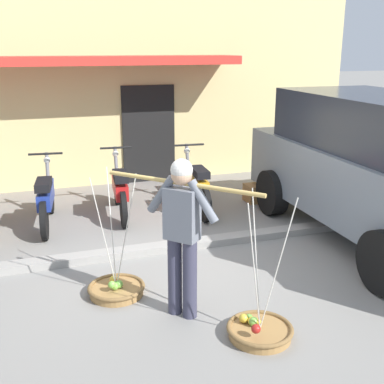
{
  "coord_description": "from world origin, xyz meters",
  "views": [
    {
      "loc": [
        -1.89,
        -5.39,
        2.73
      ],
      "look_at": [
        0.15,
        0.6,
        0.85
      ],
      "focal_mm": 45.58,
      "sensor_mm": 36.0,
      "label": 1
    }
  ],
  "objects": [
    {
      "name": "ground_plane",
      "position": [
        0.0,
        0.0,
        0.0
      ],
      "size": [
        90.0,
        90.0,
        0.0
      ],
      "primitive_type": "plane",
      "color": "gray"
    },
    {
      "name": "sidewalk_curb",
      "position": [
        0.0,
        0.7,
        0.05
      ],
      "size": [
        20.0,
        0.24,
        0.1
      ],
      "primitive_type": "cube",
      "color": "gray",
      "rests_on": "ground"
    },
    {
      "name": "fruit_vendor",
      "position": [
        -0.5,
        -0.99,
        0.98
      ],
      "size": [
        1.21,
        1.34,
        1.7
      ],
      "color": "#38384C",
      "rests_on": "ground"
    },
    {
      "name": "fruit_basket_left_side",
      "position": [
        0.09,
        -1.64,
        0.08
      ],
      "size": [
        0.66,
        0.66,
        1.45
      ],
      "color": "#9E7542",
      "rests_on": "ground"
    },
    {
      "name": "fruit_basket_right_side",
      "position": [
        -1.08,
        -0.34,
        0.08
      ],
      "size": [
        0.66,
        0.66,
        1.45
      ],
      "color": "#9E7542",
      "rests_on": "ground"
    },
    {
      "name": "motorcycle_second_in_row",
      "position": [
        -1.7,
        2.26,
        0.45
      ],
      "size": [
        0.54,
        1.82,
        1.09
      ],
      "color": "black",
      "rests_on": "ground"
    },
    {
      "name": "motorcycle_third_in_row",
      "position": [
        -0.52,
        2.38,
        0.45
      ],
      "size": [
        0.54,
        1.82,
        1.09
      ],
      "color": "black",
      "rests_on": "ground"
    },
    {
      "name": "motorcycle_end_of_row",
      "position": [
        0.77,
        2.22,
        0.45
      ],
      "size": [
        0.54,
        1.82,
        1.09
      ],
      "color": "black",
      "rests_on": "ground"
    },
    {
      "name": "parked_truck",
      "position": [
        2.84,
        0.11,
        1.13
      ],
      "size": [
        2.27,
        4.86,
        2.1
      ],
      "color": "slate",
      "rests_on": "ground"
    },
    {
      "name": "storefront_building",
      "position": [
        -1.45,
        6.9,
        2.1
      ],
      "size": [
        13.0,
        6.0,
        4.2
      ],
      "color": "#DBC684",
      "rests_on": "ground"
    },
    {
      "name": "wooden_crate",
      "position": [
        2.02,
        2.35,
        0.16
      ],
      "size": [
        0.44,
        0.36,
        0.32
      ],
      "primitive_type": "cube",
      "color": "olive",
      "rests_on": "ground"
    }
  ]
}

